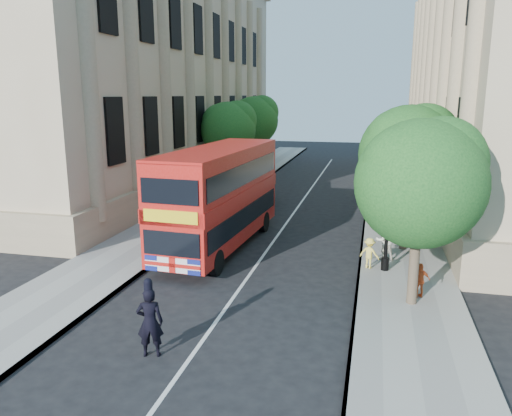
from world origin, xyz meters
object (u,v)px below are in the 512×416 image
Objects in this scene: box_van at (253,183)px; woman_pedestrian at (385,240)px; lamp_post at (388,209)px; double_decker_bus at (220,195)px; police_constable at (150,322)px.

woman_pedestrian is at bearing -54.64° from box_van.
double_decker_bus is (-7.13, 1.67, -0.09)m from lamp_post.
woman_pedestrian is (-0.02, 1.31, -1.59)m from lamp_post.
double_decker_bus is at bearing -100.08° from police_constable.
police_constable is (1.09, -9.51, -1.47)m from double_decker_bus.
police_constable is at bearing -90.10° from box_van.
double_decker_bus is 6.01× the size of woman_pedestrian.
lamp_post is 7.33m from double_decker_bus.
double_decker_bus is 9.69m from police_constable.
woman_pedestrian is (7.71, -8.94, -0.55)m from box_van.
box_van is 11.81m from woman_pedestrian.
lamp_post is at bearing -9.41° from double_decker_bus.
woman_pedestrian is at bearing 0.85° from double_decker_bus.
box_van reaches higher than police_constable.
woman_pedestrian is (7.11, -0.36, -1.50)m from double_decker_bus.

